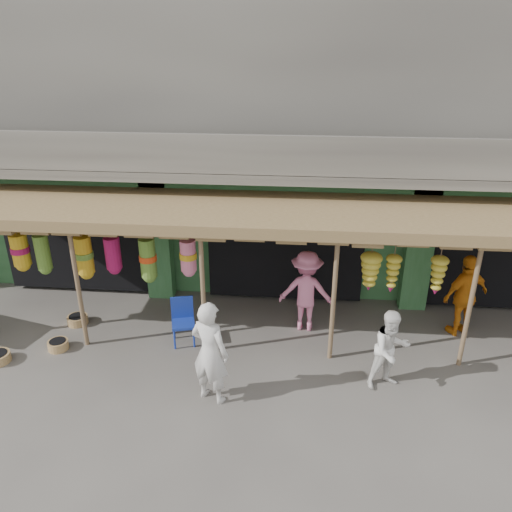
# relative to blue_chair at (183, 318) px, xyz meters

# --- Properties ---
(ground) EXTENTS (80.00, 80.00, 0.00)m
(ground) POSITION_rel_blue_chair_xyz_m (2.02, -0.14, -0.54)
(ground) COLOR #514C47
(ground) RESTS_ON ground
(building) EXTENTS (16.40, 6.80, 7.00)m
(building) POSITION_rel_blue_chair_xyz_m (2.02, 4.73, 2.83)
(building) COLOR gray
(building) RESTS_ON ground
(awning) EXTENTS (14.00, 2.70, 2.79)m
(awning) POSITION_rel_blue_chair_xyz_m (1.85, 0.67, 2.04)
(awning) COLOR brown
(awning) RESTS_ON ground
(blue_chair) EXTENTS (0.57, 0.57, 0.97)m
(blue_chair) POSITION_rel_blue_chair_xyz_m (0.00, 0.00, 0.00)
(blue_chair) COLOR #17309B
(blue_chair) RESTS_ON ground
(basket_left) EXTENTS (0.52, 0.52, 0.19)m
(basket_left) POSITION_rel_blue_chair_xyz_m (-2.51, 0.43, -0.45)
(basket_left) COLOR olive
(basket_left) RESTS_ON ground
(basket_right) EXTENTS (0.51, 0.51, 0.19)m
(basket_right) POSITION_rel_blue_chair_xyz_m (-2.49, -0.55, -0.45)
(basket_right) COLOR olive
(basket_right) RESTS_ON ground
(person_front) EXTENTS (0.83, 0.70, 1.92)m
(person_front) POSITION_rel_blue_chair_xyz_m (0.90, -1.75, 0.42)
(person_front) COLOR silver
(person_front) RESTS_ON ground
(person_right) EXTENTS (0.91, 0.83, 1.53)m
(person_right) POSITION_rel_blue_chair_xyz_m (4.02, -1.09, 0.23)
(person_right) COLOR white
(person_right) RESTS_ON ground
(person_vendor) EXTENTS (1.15, 0.86, 1.82)m
(person_vendor) POSITION_rel_blue_chair_xyz_m (5.83, 0.84, 0.37)
(person_vendor) COLOR orange
(person_vendor) RESTS_ON ground
(person_shopper) EXTENTS (1.22, 0.77, 1.81)m
(person_shopper) POSITION_rel_blue_chair_xyz_m (2.52, 0.74, 0.36)
(person_shopper) COLOR pink
(person_shopper) RESTS_ON ground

